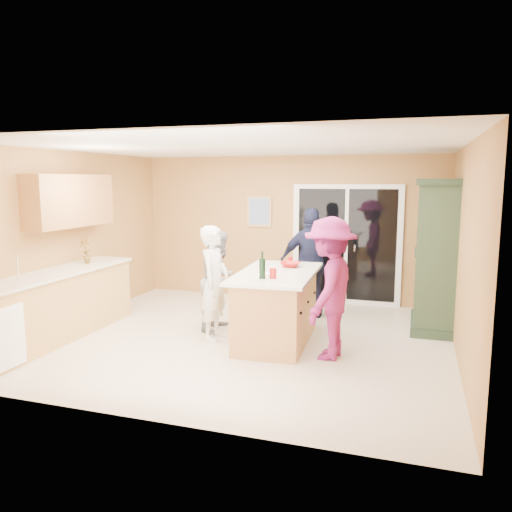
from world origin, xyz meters
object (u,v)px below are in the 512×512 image
(green_hutch, at_px, (436,257))
(woman_grey, at_px, (220,280))
(kitchen_island, at_px, (277,309))
(woman_white, at_px, (214,283))
(woman_navy, at_px, (312,263))
(woman_magenta, at_px, (329,288))

(green_hutch, bearing_deg, woman_grey, -162.38)
(kitchen_island, relative_size, woman_grey, 1.28)
(kitchen_island, distance_m, green_hutch, 2.47)
(kitchen_island, bearing_deg, woman_white, -172.50)
(woman_navy, bearing_deg, woman_white, 48.09)
(kitchen_island, height_order, woman_white, woman_white)
(woman_grey, distance_m, woman_magenta, 1.87)
(woman_magenta, bearing_deg, green_hutch, 149.11)
(woman_navy, distance_m, woman_magenta, 1.86)
(woman_white, bearing_deg, green_hutch, -64.13)
(woman_magenta, bearing_deg, woman_navy, -155.81)
(woman_grey, distance_m, woman_navy, 1.57)
(woman_white, height_order, woman_magenta, woman_magenta)
(woman_white, xyz_separation_m, woman_grey, (-0.12, 0.48, -0.05))
(green_hutch, height_order, woman_grey, green_hutch)
(green_hutch, xyz_separation_m, woman_grey, (-2.98, -0.95, -0.34))
(woman_white, distance_m, woman_navy, 1.85)
(woman_white, height_order, woman_navy, woman_navy)
(kitchen_island, xyz_separation_m, woman_white, (-0.83, -0.16, 0.33))
(woman_magenta, bearing_deg, woman_white, -92.11)
(kitchen_island, bearing_deg, woman_navy, 78.90)
(green_hutch, height_order, woman_white, green_hutch)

